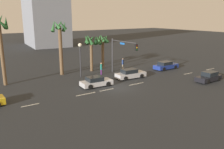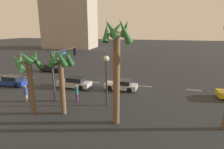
% 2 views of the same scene
% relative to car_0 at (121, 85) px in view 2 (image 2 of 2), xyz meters
% --- Properties ---
extents(ground_plane, '(220.00, 220.00, 0.00)m').
position_rel_car_0_xyz_m(ground_plane, '(2.08, -2.13, -0.61)').
color(ground_plane, '#232628').
extents(lane_stripe_1, '(1.85, 0.14, 0.01)m').
position_rel_car_0_xyz_m(lane_stripe_1, '(-9.15, -2.13, -0.60)').
color(lane_stripe_1, silver).
rests_on(lane_stripe_1, ground_plane).
extents(lane_stripe_2, '(2.55, 0.14, 0.01)m').
position_rel_car_0_xyz_m(lane_stripe_2, '(-2.61, -2.13, -0.60)').
color(lane_stripe_2, silver).
rests_on(lane_stripe_2, ground_plane).
extents(lane_stripe_3, '(2.02, 0.14, 0.01)m').
position_rel_car_0_xyz_m(lane_stripe_3, '(0.32, -2.13, -0.60)').
color(lane_stripe_3, silver).
rests_on(lane_stripe_3, ground_plane).
extents(lane_stripe_4, '(2.49, 0.14, 0.01)m').
position_rel_car_0_xyz_m(lane_stripe_4, '(5.12, -2.13, -0.60)').
color(lane_stripe_4, silver).
rests_on(lane_stripe_4, ground_plane).
extents(lane_stripe_5, '(2.02, 0.14, 0.01)m').
position_rel_car_0_xyz_m(lane_stripe_5, '(15.90, -2.13, -0.60)').
color(lane_stripe_5, silver).
rests_on(lane_stripe_5, ground_plane).
extents(lane_stripe_6, '(2.32, 0.14, 0.01)m').
position_rel_car_0_xyz_m(lane_stripe_6, '(21.74, -2.13, -0.60)').
color(lane_stripe_6, silver).
rests_on(lane_stripe_6, ground_plane).
extents(car_0, '(4.26, 2.06, 1.31)m').
position_rel_car_0_xyz_m(car_0, '(0.00, 0.00, 0.00)').
color(car_0, '#B7B7BC').
rests_on(car_0, ground_plane).
extents(car_1, '(4.73, 1.97, 1.38)m').
position_rel_car_0_xyz_m(car_1, '(15.24, 2.19, 0.03)').
color(car_1, navy).
rests_on(car_1, ground_plane).
extents(car_2, '(4.25, 1.88, 1.39)m').
position_rel_car_0_xyz_m(car_2, '(14.56, -6.74, 0.03)').
color(car_2, black).
rests_on(car_2, ground_plane).
extents(car_4, '(4.73, 1.97, 1.41)m').
position_rel_car_0_xyz_m(car_4, '(6.33, 0.77, 0.04)').
color(car_4, '#B7B7BC').
rests_on(car_4, ground_plane).
extents(traffic_signal, '(0.45, 6.18, 5.53)m').
position_rel_car_0_xyz_m(traffic_signal, '(6.38, 3.34, 3.24)').
color(traffic_signal, '#38383D').
rests_on(traffic_signal, ground_plane).
extents(streetlamp, '(0.56, 0.56, 5.18)m').
position_rel_car_0_xyz_m(streetlamp, '(0.43, 5.34, 3.10)').
color(streetlamp, '#2D2D33').
rests_on(streetlamp, ground_plane).
extents(pedestrian_0, '(0.35, 0.35, 1.85)m').
position_rel_car_0_xyz_m(pedestrian_0, '(9.17, 6.56, 0.37)').
color(pedestrian_0, '#B2A58C').
rests_on(pedestrian_0, ground_plane).
extents(pedestrian_1, '(0.42, 0.42, 1.90)m').
position_rel_car_0_xyz_m(pedestrian_1, '(3.87, 5.10, 0.42)').
color(pedestrian_1, '#59266B').
rests_on(pedestrian_1, ground_plane).
extents(palm_tree_0, '(2.54, 2.57, 6.17)m').
position_rel_car_0_xyz_m(palm_tree_0, '(3.79, 8.04, 3.92)').
color(palm_tree_0, brown).
rests_on(palm_tree_0, ground_plane).
extents(palm_tree_2, '(2.40, 2.60, 6.04)m').
position_rel_car_0_xyz_m(palm_tree_2, '(6.47, 8.91, 3.78)').
color(palm_tree_2, brown).
rests_on(palm_tree_2, ground_plane).
extents(palm_tree_3, '(2.48, 2.51, 8.51)m').
position_rel_car_0_xyz_m(palm_tree_3, '(-1.36, 8.56, 5.17)').
color(palm_tree_3, brown).
rests_on(palm_tree_3, ground_plane).
extents(building_1, '(20.07, 14.21, 26.59)m').
position_rel_car_0_xyz_m(building_1, '(31.17, -46.74, 12.69)').
color(building_1, '#9E9384').
rests_on(building_1, ground_plane).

